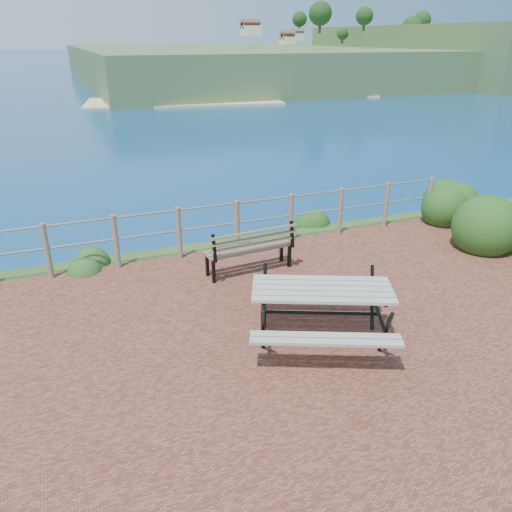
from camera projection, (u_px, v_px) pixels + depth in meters
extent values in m
cube|color=brown|center=(317.00, 336.00, 7.04)|extent=(10.00, 7.00, 0.12)
plane|color=#135873|center=(51.00, 49.00, 177.12)|extent=(1200.00, 1200.00, 0.00)
cylinder|color=#6B5B4C|center=(47.00, 251.00, 8.51)|extent=(0.10, 0.10, 1.00)
cylinder|color=#6B5B4C|center=(116.00, 242.00, 8.90)|extent=(0.10, 0.10, 1.00)
cylinder|color=#6B5B4C|center=(179.00, 233.00, 9.29)|extent=(0.10, 0.10, 1.00)
cylinder|color=#6B5B4C|center=(237.00, 225.00, 9.68)|extent=(0.10, 0.10, 1.00)
cylinder|color=#6B5B4C|center=(290.00, 218.00, 10.07)|extent=(0.10, 0.10, 1.00)
cylinder|color=#6B5B4C|center=(340.00, 211.00, 10.46)|extent=(0.10, 0.10, 1.00)
cylinder|color=#6B5B4C|center=(386.00, 205.00, 10.85)|extent=(0.10, 0.10, 1.00)
cylinder|color=#6B5B4C|center=(429.00, 199.00, 11.24)|extent=(0.10, 0.10, 1.00)
cylinder|color=slate|center=(237.00, 203.00, 9.50)|extent=(9.40, 0.04, 0.04)
cylinder|color=slate|center=(237.00, 223.00, 9.66)|extent=(9.40, 0.04, 0.04)
cube|color=#436532|center=(369.00, 60.00, 235.44)|extent=(260.00, 180.00, 12.00)
cube|color=beige|center=(488.00, 89.00, 162.09)|extent=(209.53, 114.73, 0.50)
cube|color=gray|center=(322.00, 289.00, 6.65)|extent=(2.02, 1.46, 0.04)
cube|color=gray|center=(321.00, 310.00, 6.78)|extent=(1.81, 1.00, 0.04)
cube|color=gray|center=(321.00, 310.00, 6.78)|extent=(1.81, 1.00, 0.04)
cylinder|color=black|center=(321.00, 313.00, 6.80)|extent=(1.49, 0.69, 0.05)
cube|color=brown|center=(249.00, 248.00, 8.78)|extent=(1.62, 0.52, 0.04)
cube|color=brown|center=(249.00, 234.00, 8.67)|extent=(1.60, 0.24, 0.36)
cube|color=black|center=(249.00, 260.00, 8.87)|extent=(0.05, 0.06, 0.44)
cube|color=black|center=(249.00, 260.00, 8.87)|extent=(0.05, 0.06, 0.44)
cube|color=black|center=(249.00, 260.00, 8.87)|extent=(0.05, 0.06, 0.44)
cube|color=black|center=(249.00, 260.00, 8.87)|extent=(0.05, 0.06, 0.44)
ellipsoid|color=#1B3E13|center=(489.00, 244.00, 10.16)|extent=(1.29, 1.29, 1.84)
ellipsoid|color=#1B3E13|center=(440.00, 218.00, 11.65)|extent=(1.07, 1.07, 1.53)
ellipsoid|color=#1D4D1F|center=(89.00, 267.00, 9.16)|extent=(0.78, 0.78, 0.52)
ellipsoid|color=#1B3E13|center=(311.00, 223.00, 11.31)|extent=(0.70, 0.70, 0.41)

